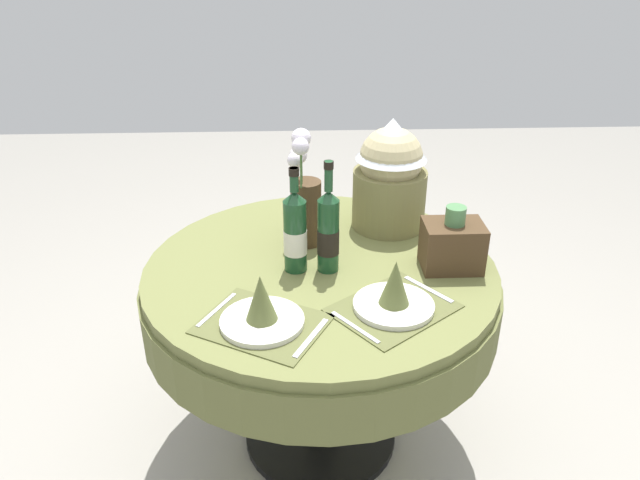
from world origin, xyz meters
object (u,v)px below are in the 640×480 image
Objects in this scene: place_setting_right at (394,295)px; wine_bottle_centre at (295,232)px; wine_bottle_left at (328,231)px; woven_basket_side_right at (452,244)px; place_setting_left at (262,311)px; dining_table at (320,299)px; gift_tub_back_right at (390,171)px; flower_vase at (304,198)px.

place_setting_right is 1.21× the size of wine_bottle_centre.
woven_basket_side_right is (0.40, -0.00, -0.06)m from wine_bottle_left.
woven_basket_side_right is (0.61, 0.30, 0.04)m from place_setting_left.
woven_basket_side_right is at bearing -0.13° from wine_bottle_left.
dining_table is 2.83× the size of place_setting_left.
place_setting_left is 0.79m from gift_tub_back_right.
wine_bottle_left is 0.41m from gift_tub_back_right.
place_setting_right is at bearing -96.28° from gift_tub_back_right.
flower_vase reaches higher than place_setting_left.
gift_tub_back_right is (0.35, 0.32, 0.08)m from wine_bottle_centre.
wine_bottle_centre is 0.48m from gift_tub_back_right.
flower_vase is 1.13× the size of wine_bottle_left.
wine_bottle_centre is at bearing -165.92° from dining_table.
place_setting_right is 1.97× the size of woven_basket_side_right.
flower_vase is 1.03× the size of gift_tub_back_right.
place_setting_left is 0.53m from flower_vase.
dining_table is 0.35m from flower_vase.
place_setting_left is at bearing -153.49° from woven_basket_side_right.
place_setting_right is at bearing -40.61° from wine_bottle_centre.
flower_vase reaches higher than gift_tub_back_right.
flower_vase is 0.20m from wine_bottle_centre.
gift_tub_back_right reaches higher than woven_basket_side_right.
place_setting_left is 0.34m from wine_bottle_centre.
gift_tub_back_right reaches higher than place_setting_right.
gift_tub_back_right is 0.39m from woven_basket_side_right.
woven_basket_side_right is (0.43, -0.03, 0.22)m from dining_table.
place_setting_left is at bearing -123.69° from wine_bottle_left.
wine_bottle_left is (0.07, -0.20, -0.03)m from flower_vase.
dining_table is at bearing 132.34° from wine_bottle_left.
dining_table is 0.38m from place_setting_right.
flower_vase reaches higher than dining_table.
dining_table is 0.42m from place_setting_left.
place_setting_right is 0.52m from flower_vase.
place_setting_left and place_setting_right have the same top height.
wine_bottle_left is at bearing -3.13° from wine_bottle_centre.
place_setting_right is 0.59m from gift_tub_back_right.
flower_vase reaches higher than wine_bottle_left.
place_setting_right is 1.14× the size of wine_bottle_left.
wine_bottle_left is at bearing -69.84° from flower_vase.
woven_basket_side_right is at bearing -22.41° from flower_vase.
place_setting_left is 0.99× the size of flower_vase.
flower_vase is (-0.05, 0.17, 0.31)m from dining_table.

